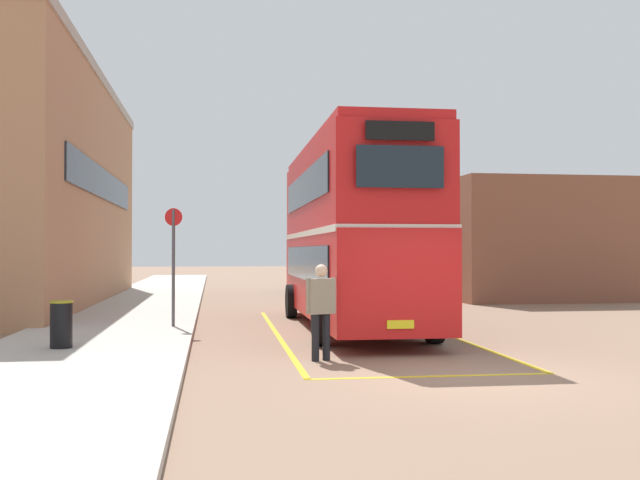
% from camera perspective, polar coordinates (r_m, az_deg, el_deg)
% --- Properties ---
extents(ground_plane, '(135.60, 135.60, 0.00)m').
position_cam_1_polar(ground_plane, '(25.88, 0.56, -5.32)').
color(ground_plane, '#846651').
extents(sidewalk_left, '(4.00, 57.60, 0.14)m').
position_cam_1_polar(sidewalk_left, '(28.06, -13.51, -4.80)').
color(sidewalk_left, '#B2ADA3').
rests_on(sidewalk_left, ground).
extents(brick_building_left, '(6.32, 19.32, 8.54)m').
position_cam_1_polar(brick_building_left, '(28.97, -22.77, 3.69)').
color(brick_building_left, '#AD7A56').
rests_on(brick_building_left, ground).
extents(depot_building_right, '(6.98, 13.28, 4.92)m').
position_cam_1_polar(depot_building_right, '(34.91, 13.40, -0.10)').
color(depot_building_right, brown).
rests_on(depot_building_right, ground).
extents(double_decker_bus, '(2.86, 10.39, 4.75)m').
position_cam_1_polar(double_decker_bus, '(18.72, 2.47, 0.67)').
color(double_decker_bus, black).
rests_on(double_decker_bus, ground).
extents(single_deck_bus, '(3.58, 8.78, 3.02)m').
position_cam_1_polar(single_deck_bus, '(34.28, 1.99, -1.48)').
color(single_deck_bus, black).
rests_on(single_deck_bus, ground).
extents(pedestrian_boarding, '(0.57, 0.37, 1.77)m').
position_cam_1_polar(pedestrian_boarding, '(13.28, 0.07, -5.10)').
color(pedestrian_boarding, black).
rests_on(pedestrian_boarding, ground).
extents(litter_bin, '(0.44, 0.44, 0.91)m').
position_cam_1_polar(litter_bin, '(14.87, -19.73, -6.27)').
color(litter_bin, black).
rests_on(litter_bin, sidewalk_left).
extents(bus_stop_sign, '(0.43, 0.13, 2.93)m').
position_cam_1_polar(bus_stop_sign, '(18.31, -11.49, -1.23)').
color(bus_stop_sign, '#4C4C51').
rests_on(bus_stop_sign, sidewalk_left).
extents(bay_marking_yellow, '(4.27, 12.40, 0.01)m').
position_cam_1_polar(bay_marking_yellow, '(16.95, 3.68, -7.66)').
color(bay_marking_yellow, gold).
rests_on(bay_marking_yellow, ground).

